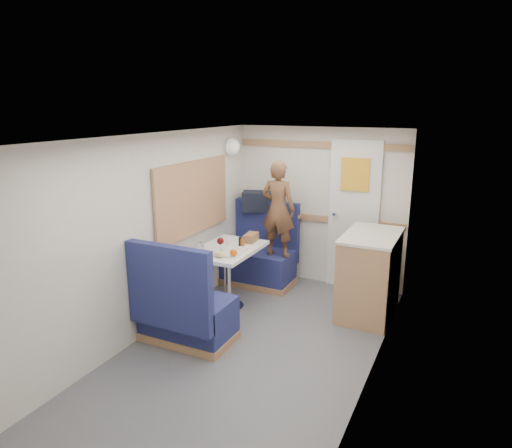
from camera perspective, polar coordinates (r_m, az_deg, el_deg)
The scene contains 26 objects.
floor at distance 4.29m, azimuth -2.33°, elevation -17.10°, with size 4.50×4.50×0.00m, color #515156.
ceiling at distance 3.66m, azimuth -2.66°, elevation 10.61°, with size 4.50×4.50×0.00m, color silver.
wall_back at distance 5.86m, azimuth 7.92°, elevation 2.16°, with size 2.20×0.02×2.00m, color silver.
wall_left at distance 4.46m, azimuth -15.07°, elevation -2.23°, with size 0.02×4.50×2.00m, color silver.
wall_right at distance 3.51m, azimuth 13.71°, elevation -6.80°, with size 0.02×4.50×2.00m, color silver.
oak_trim_low at distance 5.88m, azimuth 7.80°, elevation 0.69°, with size 2.15×0.02×0.08m, color #A26E49.
oak_trim_high at distance 5.73m, azimuth 8.13°, elevation 9.75°, with size 2.15×0.02×0.08m, color #A26E49.
side_window at distance 5.16m, azimuth -7.89°, elevation 3.28°, with size 0.04×1.30×0.72m, color #95A189.
rear_door at distance 5.72m, azimuth 12.09°, elevation 1.37°, with size 0.62×0.12×1.86m.
dinette_table at distance 5.12m, azimuth -3.59°, elevation -4.63°, with size 0.62×0.92×0.72m.
bench_far at distance 5.94m, azimuth 0.52°, elevation -4.57°, with size 0.90×0.59×1.05m.
bench_near at distance 4.55m, azimuth -8.94°, elevation -11.01°, with size 0.90×0.59×1.05m.
ledge at distance 6.00m, azimuth 1.57°, elevation 1.40°, with size 0.90×0.14×0.04m, color #A26E49.
dome_light at distance 5.79m, azimuth -3.05°, elevation 9.63°, with size 0.20×0.20×0.20m, color white.
galley_counter at distance 5.17m, azimuth 13.97°, elevation -6.06°, with size 0.57×0.92×0.92m.
person at distance 5.51m, azimuth 2.78°, elevation 1.86°, with size 0.43×0.28×1.17m, color brown.
duffel_bag at distance 6.00m, azimuth 0.88°, elevation 2.85°, with size 0.53×0.26×0.26m, color black.
tray at distance 4.91m, azimuth -3.10°, elevation -3.48°, with size 0.29×0.37×0.02m, color white.
orange_fruit at distance 4.73m, azimuth -2.85°, elevation -3.61°, with size 0.08×0.08×0.08m, color #DA6509.
cheese_block at distance 4.76m, azimuth -4.61°, elevation -3.76°, with size 0.10×0.06×0.04m, color #DCD37F.
wine_glass at distance 4.88m, azimuth -4.47°, elevation -2.22°, with size 0.08×0.08×0.17m.
tumbler_left at distance 4.93m, azimuth -6.88°, elevation -2.94°, with size 0.07×0.07×0.11m, color white.
beer_glass at distance 5.13m, azimuth -1.79°, elevation -2.25°, with size 0.06×0.06×0.09m, color brown.
pepper_grinder at distance 5.12m, azimuth -1.98°, elevation -2.19°, with size 0.04×0.04×0.10m, color black.
salt_grinder at distance 5.09m, azimuth -3.52°, elevation -2.34°, with size 0.04×0.04×0.10m, color white.
bread_loaf at distance 5.29m, azimuth -0.62°, elevation -1.69°, with size 0.12×0.22×0.09m, color brown.
Camera 1 is at (1.73, -3.21, 2.26)m, focal length 32.00 mm.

